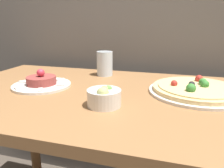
# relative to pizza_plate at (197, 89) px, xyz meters

# --- Properties ---
(dining_table) EXTENTS (1.46, 0.76, 0.79)m
(dining_table) POSITION_rel_pizza_plate_xyz_m (-0.27, -0.09, -0.12)
(dining_table) COLOR olive
(dining_table) RESTS_ON ground_plane
(pizza_plate) EXTENTS (0.36, 0.36, 0.06)m
(pizza_plate) POSITION_rel_pizza_plate_xyz_m (0.00, 0.00, 0.00)
(pizza_plate) COLOR silver
(pizza_plate) RESTS_ON dining_table
(tartare_plate) EXTENTS (0.24, 0.24, 0.08)m
(tartare_plate) POSITION_rel_pizza_plate_xyz_m (-0.62, -0.08, 0.00)
(tartare_plate) COLOR silver
(tartare_plate) RESTS_ON dining_table
(small_bowl) EXTENTS (0.11, 0.11, 0.07)m
(small_bowl) POSITION_rel_pizza_plate_xyz_m (-0.30, -0.22, 0.02)
(small_bowl) COLOR silver
(small_bowl) RESTS_ON dining_table
(drinking_glass) EXTENTS (0.08, 0.08, 0.12)m
(drinking_glass) POSITION_rel_pizza_plate_xyz_m (-0.43, 0.18, 0.05)
(drinking_glass) COLOR silver
(drinking_glass) RESTS_ON dining_table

